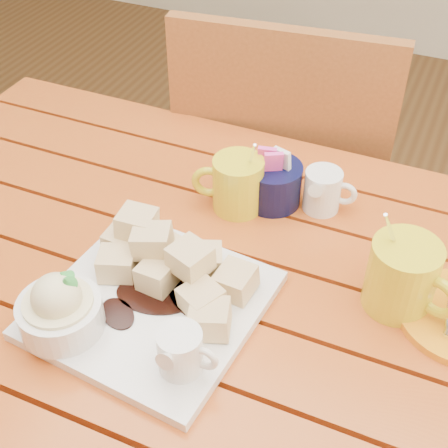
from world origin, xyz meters
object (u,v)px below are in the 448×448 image
at_px(table, 191,314).
at_px(chair_far, 285,179).
at_px(coffee_mug_right, 404,276).
at_px(dessert_plate, 135,296).
at_px(coffee_mug_left, 236,183).

relative_size(table, chair_far, 1.26).
distance_m(coffee_mug_right, chair_far, 0.65).
relative_size(table, dessert_plate, 3.87).
bearing_deg(coffee_mug_right, chair_far, 144.94).
relative_size(coffee_mug_left, chair_far, 0.15).
relative_size(table, coffee_mug_left, 8.57).
distance_m(dessert_plate, coffee_mug_right, 0.37).
xyz_separation_m(coffee_mug_left, coffee_mug_right, (0.29, -0.11, 0.01)).
distance_m(coffee_mug_left, coffee_mug_right, 0.31).
relative_size(coffee_mug_right, chair_far, 0.17).
distance_m(table, coffee_mug_left, 0.23).
relative_size(dessert_plate, coffee_mug_right, 1.93).
height_order(coffee_mug_right, chair_far, chair_far).
xyz_separation_m(dessert_plate, coffee_mug_left, (0.04, 0.27, 0.01)).
height_order(coffee_mug_left, chair_far, chair_far).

